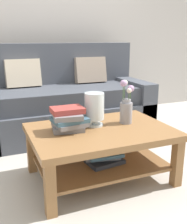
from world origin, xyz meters
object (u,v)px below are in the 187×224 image
book_stack_main (68,119)px  flower_pitcher (126,107)px  couch (64,102)px  glass_hurricane_vase (94,107)px  coffee_table (101,143)px

book_stack_main → flower_pitcher: (0.51, 0.01, 0.05)m
couch → book_stack_main: (-0.32, -1.20, 0.16)m
glass_hurricane_vase → book_stack_main: bearing=-169.5°
couch → coffee_table: (-0.07, -1.26, -0.05)m
book_stack_main → flower_pitcher: size_ratio=0.76×
coffee_table → book_stack_main: bearing=167.2°
book_stack_main → glass_hurricane_vase: 0.25m
book_stack_main → glass_hurricane_vase: bearing=10.5°
coffee_table → book_stack_main: book_stack_main is taller
book_stack_main → couch: bearing=75.2°
coffee_table → glass_hurricane_vase: glass_hurricane_vase is taller
glass_hurricane_vase → flower_pitcher: size_ratio=0.74×
book_stack_main → glass_hurricane_vase: (0.23, 0.04, 0.06)m
book_stack_main → flower_pitcher: bearing=0.8°
glass_hurricane_vase → flower_pitcher: flower_pitcher is taller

